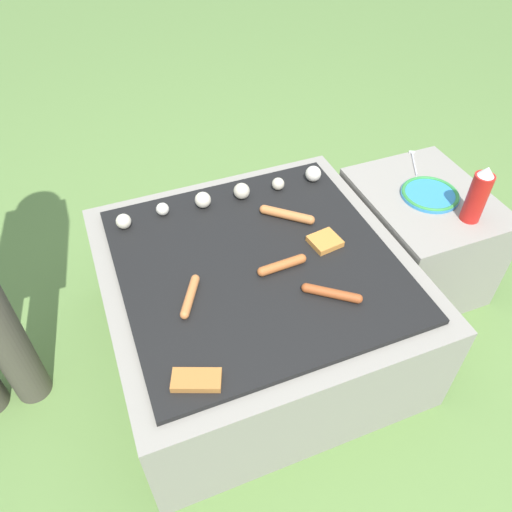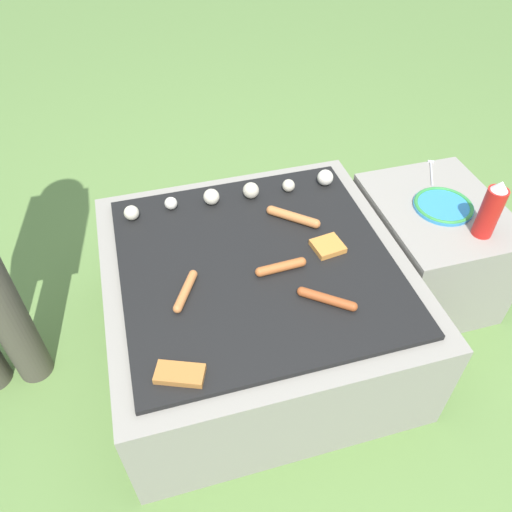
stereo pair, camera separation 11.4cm
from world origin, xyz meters
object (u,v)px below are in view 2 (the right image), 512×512
object	(u,v)px
condiment_bottle	(491,210)
fork_utensil	(431,171)
plate_colorful	(443,206)
sausage_front_center	(327,299)

from	to	relation	value
condiment_bottle	fork_utensil	distance (m)	0.37
plate_colorful	fork_utensil	distance (m)	0.22
condiment_bottle	plate_colorful	bearing A→B (deg)	108.27
sausage_front_center	plate_colorful	size ratio (longest dim) A/B	0.72
plate_colorful	condiment_bottle	xyz separation A→B (m)	(0.05, -0.16, 0.09)
plate_colorful	fork_utensil	bearing A→B (deg)	70.85
sausage_front_center	condiment_bottle	xyz separation A→B (m)	(0.61, 0.14, 0.09)
sausage_front_center	fork_utensil	size ratio (longest dim) A/B	0.98
sausage_front_center	fork_utensil	xyz separation A→B (m)	(0.63, 0.50, -0.01)
plate_colorful	condiment_bottle	bearing A→B (deg)	-71.73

